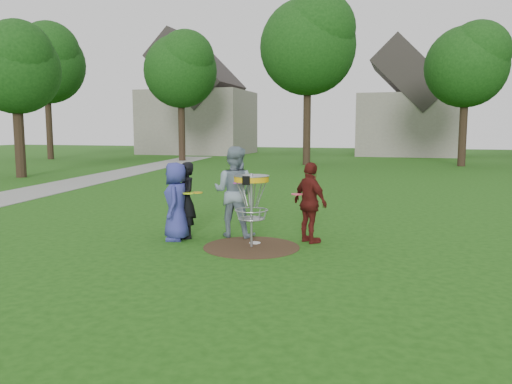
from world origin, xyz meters
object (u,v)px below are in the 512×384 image
(player_blue, at_px, (176,201))
(player_maroon, at_px, (310,203))
(player_grey, at_px, (234,192))
(disc_golf_basket, at_px, (251,193))
(player_black, at_px, (186,200))

(player_blue, height_order, player_maroon, player_maroon)
(player_grey, relative_size, disc_golf_basket, 1.33)
(player_maroon, bearing_deg, player_black, 47.68)
(player_grey, xyz_separation_m, player_maroon, (1.59, -0.14, -0.14))
(player_maroon, bearing_deg, player_grey, 36.39)
(player_black, distance_m, disc_golf_basket, 1.57)
(player_maroon, bearing_deg, disc_golf_basket, 76.45)
(player_maroon, height_order, disc_golf_basket, player_maroon)
(player_black, xyz_separation_m, player_grey, (0.88, 0.41, 0.15))
(player_blue, xyz_separation_m, disc_golf_basket, (1.60, -0.18, 0.25))
(disc_golf_basket, bearing_deg, player_maroon, 35.10)
(player_black, height_order, disc_golf_basket, player_black)
(player_grey, xyz_separation_m, disc_golf_basket, (0.61, -0.82, 0.10))
(player_grey, relative_size, player_maroon, 1.18)
(player_blue, distance_m, player_maroon, 2.63)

